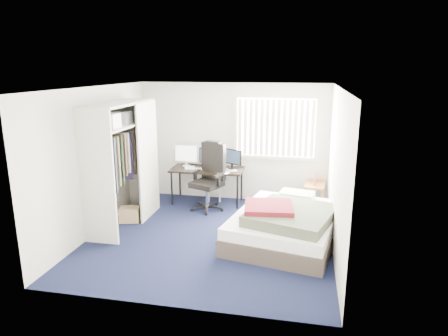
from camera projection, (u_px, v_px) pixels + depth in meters
ground at (211, 236)px, 6.81m from camera, size 4.20×4.20×0.00m
room_shell at (210, 150)px, 6.44m from camera, size 4.20×4.20×4.20m
window_assembly at (276, 128)px, 8.19m from camera, size 1.72×0.09×1.32m
closet at (122, 152)px, 7.06m from camera, size 0.64×1.84×2.22m
desk at (207, 167)px, 8.38m from camera, size 1.52×0.72×1.20m
office_chair at (209, 184)px, 8.05m from camera, size 0.84×0.84×1.37m
footstool at (214, 192)px, 8.59m from camera, size 0.38×0.33×0.27m
nightstand at (315, 186)px, 8.12m from camera, size 0.45×0.81×0.71m
bed at (286, 224)px, 6.60m from camera, size 1.99×2.41×0.70m
pine_box at (130, 214)px, 7.46m from camera, size 0.42×0.36×0.27m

